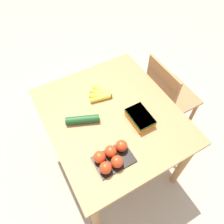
% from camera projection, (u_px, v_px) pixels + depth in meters
% --- Properties ---
extents(ground_plane, '(12.00, 12.00, 0.00)m').
position_uv_depth(ground_plane, '(112.00, 159.00, 2.19)').
color(ground_plane, '#B7A88E').
extents(dining_table, '(1.05, 0.92, 0.77)m').
position_uv_depth(dining_table, '(112.00, 124.00, 1.67)').
color(dining_table, '#B27F4C').
rests_on(dining_table, ground_plane).
extents(chair, '(0.42, 0.40, 0.90)m').
position_uv_depth(chair, '(167.00, 97.00, 2.05)').
color(chair, '#A87547').
rests_on(chair, ground_plane).
extents(banana_bunch, '(0.17, 0.17, 0.04)m').
position_uv_depth(banana_bunch, '(101.00, 95.00, 1.66)').
color(banana_bunch, brown).
rests_on(banana_bunch, dining_table).
extents(tomato_pack, '(0.17, 0.24, 0.09)m').
position_uv_depth(tomato_pack, '(111.00, 157.00, 1.33)').
color(tomato_pack, black).
rests_on(tomato_pack, dining_table).
extents(carrot_bag, '(0.20, 0.13, 0.06)m').
position_uv_depth(carrot_bag, '(140.00, 117.00, 1.51)').
color(carrot_bag, orange).
rests_on(carrot_bag, dining_table).
extents(cucumber_near, '(0.14, 0.24, 0.05)m').
position_uv_depth(cucumber_near, '(83.00, 120.00, 1.51)').
color(cucumber_near, '#1E5123').
rests_on(cucumber_near, dining_table).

